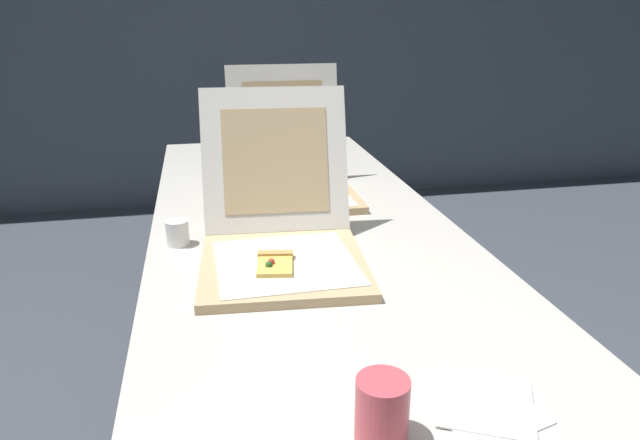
{
  "coord_description": "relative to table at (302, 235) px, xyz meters",
  "views": [
    {
      "loc": [
        -0.27,
        -0.94,
        1.3
      ],
      "look_at": [
        0.02,
        0.44,
        0.78
      ],
      "focal_mm": 32.31,
      "sensor_mm": 36.0,
      "label": 1
    }
  ],
  "objects": [
    {
      "name": "wall_back",
      "position": [
        0.0,
        2.48,
        0.63
      ],
      "size": [
        10.0,
        0.1,
        2.6
      ],
      "primitive_type": "cube",
      "color": "#4C5660",
      "rests_on": "ground"
    },
    {
      "name": "table",
      "position": [
        0.0,
        0.0,
        0.0
      ],
      "size": [
        0.85,
        2.2,
        0.72
      ],
      "color": "beige",
      "rests_on": "ground"
    },
    {
      "name": "pizza_box_front",
      "position": [
        -0.1,
        -0.27,
        0.1
      ],
      "size": [
        0.42,
        0.54,
        0.39
      ],
      "rotation": [
        0.0,
        0.0,
        -0.08
      ],
      "color": "tan",
      "rests_on": "table"
    },
    {
      "name": "pizza_box_middle",
      "position": [
        0.01,
        0.26,
        0.1
      ],
      "size": [
        0.39,
        0.45,
        0.4
      ],
      "rotation": [
        0.0,
        0.0,
        -0.0
      ],
      "color": "tan",
      "rests_on": "table"
    },
    {
      "name": "cup_white_mid",
      "position": [
        -0.24,
        0.01,
        0.08
      ],
      "size": [
        0.06,
        0.06,
        0.07
      ],
      "primitive_type": "cylinder",
      "color": "white",
      "rests_on": "table"
    },
    {
      "name": "cup_white_near_center",
      "position": [
        -0.35,
        -0.11,
        0.08
      ],
      "size": [
        0.06,
        0.06,
        0.07
      ],
      "primitive_type": "cylinder",
      "color": "white",
      "rests_on": "table"
    },
    {
      "name": "cup_printed_front",
      "position": [
        -0.05,
        -0.91,
        0.1
      ],
      "size": [
        0.08,
        0.08,
        0.1
      ],
      "primitive_type": "cylinder",
      "color": "#D14C56",
      "rests_on": "table"
    },
    {
      "name": "napkin_pile",
      "position": [
        0.13,
        -0.88,
        0.05
      ],
      "size": [
        0.19,
        0.19,
        0.01
      ],
      "color": "white",
      "rests_on": "table"
    }
  ]
}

